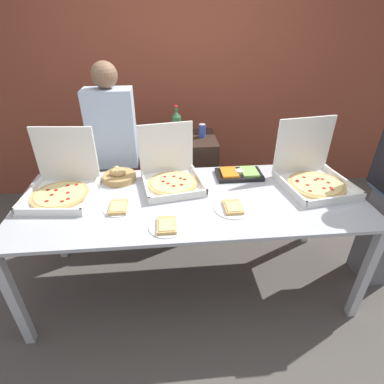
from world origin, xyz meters
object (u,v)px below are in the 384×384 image
object	(u,v)px
pizza_box_near_right	(62,185)
paper_plate_front_left	(119,207)
veggie_tray	(239,174)
soda_can_silver	(184,137)
soda_bottle	(177,125)
person_guest_plaid	(116,156)
pizza_box_near_left	(313,175)
paper_plate_front_center	(233,208)
bread_basket	(119,175)
pizza_box_far_right	(171,175)
soda_can_colored	(202,131)
paper_plate_front_right	(167,226)

from	to	relation	value
pizza_box_near_right	paper_plate_front_left	distance (m)	0.49
veggie_tray	soda_can_silver	world-z (taller)	soda_can_silver
soda_bottle	person_guest_plaid	world-z (taller)	person_guest_plaid
pizza_box_near_left	paper_plate_front_left	distance (m)	1.47
paper_plate_front_center	veggie_tray	xyz separation A→B (m)	(0.15, 0.47, 0.01)
paper_plate_front_left	person_guest_plaid	size ratio (longest dim) A/B	0.12
veggie_tray	soda_can_silver	size ratio (longest dim) A/B	2.97
veggie_tray	bread_basket	bearing A→B (deg)	178.47
pizza_box_near_right	pizza_box_far_right	xyz separation A→B (m)	(0.79, 0.09, -0.00)
pizza_box_far_right	veggie_tray	world-z (taller)	pizza_box_far_right
soda_bottle	pizza_box_near_right	bearing A→B (deg)	-139.27
soda_can_colored	person_guest_plaid	bearing A→B (deg)	-166.92
pizza_box_near_left	pizza_box_near_right	distance (m)	1.87
paper_plate_front_left	veggie_tray	size ratio (longest dim) A/B	0.56
soda_can_silver	paper_plate_front_center	bearing A→B (deg)	-74.19
soda_can_silver	soda_can_colored	world-z (taller)	same
paper_plate_front_left	paper_plate_front_center	xyz separation A→B (m)	(0.77, -0.07, -0.00)
person_guest_plaid	soda_can_colored	bearing A→B (deg)	-166.92
pizza_box_far_right	soda_bottle	xyz separation A→B (m)	(0.08, 0.66, 0.18)
paper_plate_front_right	paper_plate_front_center	world-z (taller)	same
paper_plate_front_left	soda_can_silver	bearing A→B (deg)	59.28
pizza_box_near_right	bread_basket	xyz separation A→B (m)	(0.38, 0.19, -0.04)
bread_basket	soda_can_colored	xyz separation A→B (m)	(0.73, 0.59, 0.14)
pizza_box_near_left	paper_plate_front_center	world-z (taller)	pizza_box_near_left
bread_basket	veggie_tray	bearing A→B (deg)	-1.53
soda_can_silver	pizza_box_near_right	bearing A→B (deg)	-146.26
paper_plate_front_center	bread_basket	bearing A→B (deg)	148.82
pizza_box_far_right	soda_can_colored	xyz separation A→B (m)	(0.32, 0.68, 0.11)
paper_plate_front_center	veggie_tray	bearing A→B (deg)	72.14
paper_plate_front_right	paper_plate_front_center	size ratio (longest dim) A/B	0.89
pizza_box_far_right	paper_plate_front_left	distance (m)	0.50
paper_plate_front_center	soda_can_silver	world-z (taller)	soda_can_silver
soda_bottle	soda_can_silver	bearing A→B (deg)	-64.11
paper_plate_front_right	person_guest_plaid	bearing A→B (deg)	112.71
pizza_box_far_right	veggie_tray	distance (m)	0.56
bread_basket	soda_can_colored	world-z (taller)	soda_can_colored
pizza_box_near_left	paper_plate_front_right	world-z (taller)	pizza_box_near_left
veggie_tray	paper_plate_front_center	bearing A→B (deg)	-107.86
pizza_box_near_left	paper_plate_front_center	distance (m)	0.74
paper_plate_front_left	soda_can_silver	world-z (taller)	soda_can_silver
veggie_tray	soda_can_colored	distance (m)	0.67
paper_plate_front_right	veggie_tray	size ratio (longest dim) A/B	0.61
person_guest_plaid	paper_plate_front_center	bearing A→B (deg)	135.05
pizza_box_near_right	paper_plate_front_center	distance (m)	1.24
paper_plate_front_left	veggie_tray	bearing A→B (deg)	23.20
pizza_box_far_right	person_guest_plaid	xyz separation A→B (m)	(-0.49, 0.49, -0.04)
paper_plate_front_right	paper_plate_front_left	size ratio (longest dim) A/B	1.09
pizza_box_near_right	person_guest_plaid	bearing A→B (deg)	67.50
veggie_tray	bread_basket	world-z (taller)	bread_basket
soda_can_silver	paper_plate_front_right	bearing A→B (deg)	-99.76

